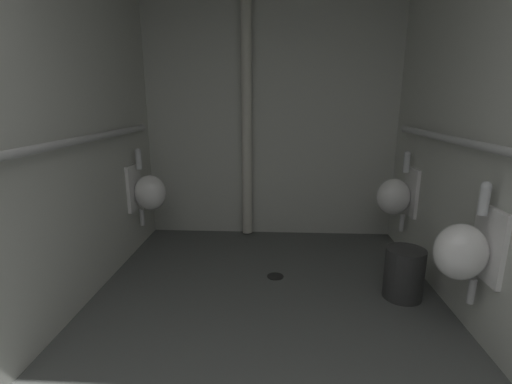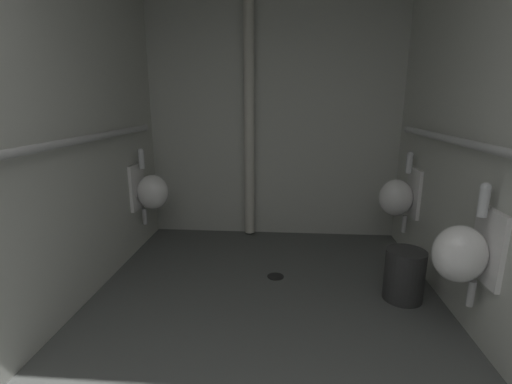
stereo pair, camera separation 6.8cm
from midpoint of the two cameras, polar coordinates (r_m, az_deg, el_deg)
name	(u,v)px [view 2 (the right image)]	position (r m, az deg, el deg)	size (l,w,h in m)	color
floor	(262,340)	(2.51, 1.73, -22.11)	(2.75, 3.84, 0.08)	#4C4F4C
wall_left	(30,122)	(2.48, -31.18, 9.38)	(0.06, 3.84, 2.65)	beige
wall_back	(274,112)	(3.92, 3.29, 12.36)	(2.75, 0.06, 2.65)	beige
urinal_left_mid	(151,191)	(3.67, -15.63, 0.17)	(0.32, 0.30, 0.76)	white
urinal_right_mid	(463,252)	(2.47, 30.38, -8.11)	(0.32, 0.30, 0.76)	white
urinal_right_far	(398,196)	(3.58, 21.85, -0.65)	(0.32, 0.30, 0.76)	white
supply_pipe_left	(50,146)	(2.46, -28.82, 6.31)	(0.06, 3.06, 0.06)	#B2B2B2
supply_pipe_right	(500,151)	(2.34, 34.51, 5.26)	(0.06, 3.07, 0.06)	#B2B2B2
standpipe_back_wall	(249,112)	(3.82, -0.54, 12.34)	(0.10, 0.10, 2.60)	beige
floor_drain	(276,276)	(3.16, 3.70, -13.01)	(0.14, 0.14, 0.01)	black
waste_bin	(404,275)	(2.98, 22.78, -11.88)	(0.29, 0.29, 0.39)	#2D2D2D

